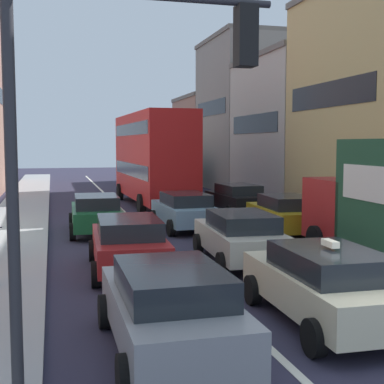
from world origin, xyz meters
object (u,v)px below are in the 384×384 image
hatchback_centre_lane_third (185,210)px  sedan_left_lane_third (96,213)px  traffic_light_pole (109,117)px  taxi_centre_lane_front (325,283)px  sedan_left_lane_front (170,307)px  sedan_right_lane_behind_truck (285,213)px  bus_mid_queue_primary (152,155)px  wagon_right_lane_far (237,198)px  bus_far_queue_secondary (160,165)px  wagon_left_lane_second (129,243)px  sedan_centre_lane_second (240,236)px

hatchback_centre_lane_third → sedan_left_lane_third: (-3.52, -0.05, 0.00)m
traffic_light_pole → taxi_centre_lane_front: (4.26, 1.86, -3.02)m
sedan_left_lane_front → sedan_right_lane_behind_truck: 12.35m
sedan_left_lane_third → bus_mid_queue_primary: (3.75, 8.33, 2.03)m
wagon_right_lane_far → sedan_left_lane_third: bearing=115.2°
sedan_right_lane_behind_truck → wagon_right_lane_far: bearing=2.9°
bus_far_queue_secondary → traffic_light_pole: bearing=168.9°
sedan_left_lane_third → bus_far_queue_secondary: bus_far_queue_secondary is taller
wagon_left_lane_second → sedan_left_lane_third: 6.51m
bus_far_queue_secondary → sedan_right_lane_behind_truck: bearing=-178.5°
sedan_left_lane_front → sedan_right_lane_behind_truck: same height
sedan_centre_lane_second → bus_mid_queue_primary: bearing=2.6°
wagon_left_lane_second → taxi_centre_lane_front: bearing=-146.4°
traffic_light_pole → bus_mid_queue_primary: 22.32m
wagon_left_lane_second → sedan_left_lane_third: size_ratio=1.01×
traffic_light_pole → taxi_centre_lane_front: size_ratio=1.27×
taxi_centre_lane_front → sedan_centre_lane_second: taxi_centre_lane_front is taller
sedan_left_lane_front → sedan_right_lane_behind_truck: bearing=-33.3°
bus_mid_queue_primary → bus_far_queue_secondary: size_ratio=1.00×
wagon_left_lane_second → bus_mid_queue_primary: bus_mid_queue_primary is taller
hatchback_centre_lane_third → bus_mid_queue_primary: bus_mid_queue_primary is taller
taxi_centre_lane_front → bus_far_queue_secondary: bus_far_queue_secondary is taller
wagon_left_lane_second → wagon_right_lane_far: (6.75, 10.30, 0.00)m
sedan_centre_lane_second → hatchback_centre_lane_third: size_ratio=1.01×
sedan_centre_lane_second → bus_far_queue_secondary: bus_far_queue_secondary is taller
sedan_left_lane_front → wagon_right_lane_far: 17.51m
traffic_light_pole → wagon_right_lane_far: traffic_light_pole is taller
taxi_centre_lane_front → sedan_left_lane_third: taxi_centre_lane_front is taller
traffic_light_pole → wagon_left_lane_second: 7.71m
sedan_left_lane_front → hatchback_centre_lane_third: (3.32, 12.35, 0.00)m
sedan_left_lane_front → wagon_right_lane_far: (6.89, 16.09, 0.00)m
wagon_left_lane_second → bus_mid_queue_primary: 15.35m
wagon_right_lane_far → bus_mid_queue_primary: 5.98m
bus_far_queue_secondary → wagon_right_lane_far: bearing=-178.1°
sedan_left_lane_front → traffic_light_pole: bearing=138.3°
sedan_left_lane_front → wagon_right_lane_far: bearing=-23.1°
wagon_right_lane_far → sedan_centre_lane_second: bearing=158.0°
sedan_left_lane_front → sedan_right_lane_behind_truck: (6.79, 10.31, 0.00)m
sedan_right_lane_behind_truck → taxi_centre_lane_front: bearing=163.4°
sedan_left_lane_third → sedan_right_lane_behind_truck: (6.99, -1.98, 0.00)m
traffic_light_pole → sedan_left_lane_third: size_ratio=1.27×
hatchback_centre_lane_third → sedan_right_lane_behind_truck: same height
traffic_light_pole → bus_mid_queue_primary: (4.62, 21.82, -0.99)m
taxi_centre_lane_front → wagon_left_lane_second: taxi_centre_lane_front is taller
sedan_left_lane_front → bus_mid_queue_primary: size_ratio=0.41×
wagon_left_lane_second → wagon_right_lane_far: same height
traffic_light_pole → taxi_centre_lane_front: 5.54m
traffic_light_pole → hatchback_centre_lane_third: 14.55m
hatchback_centre_lane_third → wagon_right_lane_far: (3.57, 3.75, 0.00)m
sedan_left_lane_third → wagon_right_lane_far: (7.08, 3.80, 0.00)m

